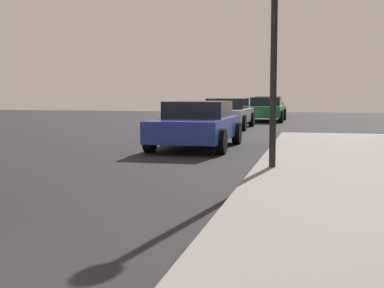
{
  "coord_description": "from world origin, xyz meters",
  "views": [
    {
      "loc": [
        3.05,
        -2.45,
        1.5
      ],
      "look_at": [
        1.89,
        2.63,
        0.99
      ],
      "focal_mm": 49.75,
      "sensor_mm": 36.0,
      "label": 1
    }
  ],
  "objects": [
    {
      "name": "car_green",
      "position": [
        0.57,
        26.09,
        0.65
      ],
      "size": [
        1.97,
        4.44,
        1.27
      ],
      "rotation": [
        0.0,
        0.0,
        3.14
      ],
      "color": "#196638",
      "rests_on": "ground_plane"
    },
    {
      "name": "car_silver",
      "position": [
        -0.54,
        19.95,
        0.65
      ],
      "size": [
        1.98,
        4.56,
        1.27
      ],
      "rotation": [
        0.0,
        0.0,
        3.14
      ],
      "color": "#B7B7BF",
      "rests_on": "ground_plane"
    },
    {
      "name": "street_lamp",
      "position": [
        2.33,
        7.26,
        2.9
      ],
      "size": [
        0.36,
        0.36,
        3.98
      ],
      "color": "black",
      "rests_on": "sidewalk"
    },
    {
      "name": "car_black",
      "position": [
        0.14,
        32.8,
        0.65
      ],
      "size": [
        2.05,
        4.44,
        1.27
      ],
      "rotation": [
        0.0,
        0.0,
        3.14
      ],
      "color": "black",
      "rests_on": "ground_plane"
    },
    {
      "name": "car_blue",
      "position": [
        -0.05,
        11.7,
        0.65
      ],
      "size": [
        2.04,
        4.24,
        1.27
      ],
      "rotation": [
        0.0,
        0.0,
        3.14
      ],
      "color": "#233899",
      "rests_on": "ground_plane"
    }
  ]
}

